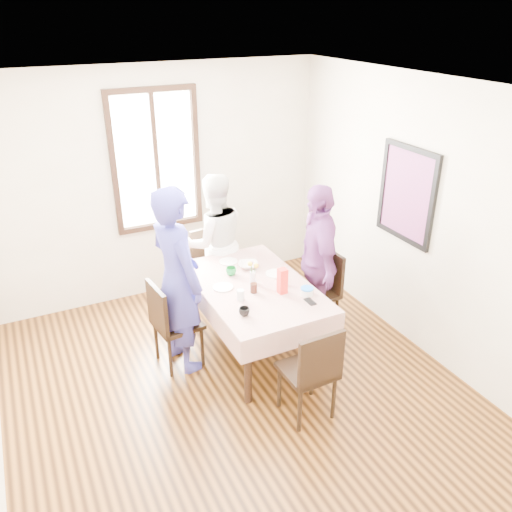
# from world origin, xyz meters

# --- Properties ---
(ground) EXTENTS (4.50, 4.50, 0.00)m
(ground) POSITION_xyz_m (0.00, 0.00, 0.00)
(ground) COLOR black
(ground) RESTS_ON ground
(back_wall) EXTENTS (4.00, 0.00, 4.00)m
(back_wall) POSITION_xyz_m (0.00, 2.25, 1.35)
(back_wall) COLOR beige
(back_wall) RESTS_ON ground
(right_wall) EXTENTS (0.00, 4.50, 4.50)m
(right_wall) POSITION_xyz_m (2.00, 0.00, 1.35)
(right_wall) COLOR beige
(right_wall) RESTS_ON ground
(window_frame) EXTENTS (1.02, 0.06, 1.62)m
(window_frame) POSITION_xyz_m (0.00, 2.23, 1.65)
(window_frame) COLOR black
(window_frame) RESTS_ON back_wall
(window_pane) EXTENTS (0.90, 0.02, 1.50)m
(window_pane) POSITION_xyz_m (0.00, 2.24, 1.65)
(window_pane) COLOR white
(window_pane) RESTS_ON back_wall
(art_poster) EXTENTS (0.04, 0.76, 0.96)m
(art_poster) POSITION_xyz_m (1.98, 0.30, 1.55)
(art_poster) COLOR red
(art_poster) RESTS_ON right_wall
(dining_table) EXTENTS (0.91, 1.50, 0.75)m
(dining_table) POSITION_xyz_m (0.43, 0.58, 0.38)
(dining_table) COLOR black
(dining_table) RESTS_ON ground
(tablecloth) EXTENTS (1.03, 1.62, 0.01)m
(tablecloth) POSITION_xyz_m (0.43, 0.58, 0.76)
(tablecloth) COLOR #5F0E06
(tablecloth) RESTS_ON dining_table
(chair_left) EXTENTS (0.46, 0.46, 0.91)m
(chair_left) POSITION_xyz_m (-0.33, 0.72, 0.46)
(chair_left) COLOR black
(chair_left) RESTS_ON ground
(chair_right) EXTENTS (0.44, 0.44, 0.91)m
(chair_right) POSITION_xyz_m (1.18, 0.63, 0.46)
(chair_right) COLOR black
(chair_right) RESTS_ON ground
(chair_far) EXTENTS (0.47, 0.47, 0.91)m
(chair_far) POSITION_xyz_m (0.43, 1.62, 0.46)
(chair_far) COLOR black
(chair_far) RESTS_ON ground
(chair_near) EXTENTS (0.43, 0.43, 0.91)m
(chair_near) POSITION_xyz_m (0.43, -0.45, 0.46)
(chair_near) COLOR black
(chair_near) RESTS_ON ground
(person_left) EXTENTS (0.58, 0.75, 1.85)m
(person_left) POSITION_xyz_m (-0.31, 0.72, 0.92)
(person_left) COLOR #383595
(person_left) RESTS_ON ground
(person_far) EXTENTS (0.83, 0.67, 1.61)m
(person_far) POSITION_xyz_m (0.43, 1.60, 0.81)
(person_far) COLOR white
(person_far) RESTS_ON ground
(person_right) EXTENTS (0.71, 1.06, 1.67)m
(person_right) POSITION_xyz_m (1.16, 0.63, 0.84)
(person_right) COLOR #793A7F
(person_right) RESTS_ON ground
(mug_black) EXTENTS (0.10, 0.10, 0.08)m
(mug_black) POSITION_xyz_m (0.11, 0.12, 0.80)
(mug_black) COLOR black
(mug_black) RESTS_ON tablecloth
(mug_flag) EXTENTS (0.11, 0.11, 0.08)m
(mug_flag) POSITION_xyz_m (0.70, 0.48, 0.80)
(mug_flag) COLOR red
(mug_flag) RESTS_ON tablecloth
(mug_green) EXTENTS (0.15, 0.15, 0.08)m
(mug_green) POSITION_xyz_m (0.31, 0.87, 0.80)
(mug_green) COLOR #0C7226
(mug_green) RESTS_ON tablecloth
(serving_bowl) EXTENTS (0.27, 0.27, 0.05)m
(serving_bowl) POSITION_xyz_m (0.54, 0.95, 0.79)
(serving_bowl) COLOR white
(serving_bowl) RESTS_ON tablecloth
(juice_carton) EXTENTS (0.08, 0.08, 0.25)m
(juice_carton) POSITION_xyz_m (0.60, 0.33, 0.89)
(juice_carton) COLOR red
(juice_carton) RESTS_ON tablecloth
(butter_tub) EXTENTS (0.12, 0.12, 0.06)m
(butter_tub) POSITION_xyz_m (0.80, 0.19, 0.79)
(butter_tub) COLOR white
(butter_tub) RESTS_ON tablecloth
(jam_jar) EXTENTS (0.07, 0.07, 0.10)m
(jam_jar) POSITION_xyz_m (0.36, 0.45, 0.81)
(jam_jar) COLOR black
(jam_jar) RESTS_ON tablecloth
(drinking_glass) EXTENTS (0.07, 0.07, 0.10)m
(drinking_glass) POSITION_xyz_m (0.19, 0.38, 0.81)
(drinking_glass) COLOR silver
(drinking_glass) RESTS_ON tablecloth
(smartphone) EXTENTS (0.07, 0.14, 0.01)m
(smartphone) POSITION_xyz_m (0.75, 0.06, 0.77)
(smartphone) COLOR black
(smartphone) RESTS_ON tablecloth
(flower_vase) EXTENTS (0.06, 0.06, 0.12)m
(flower_vase) POSITION_xyz_m (0.44, 0.63, 0.82)
(flower_vase) COLOR silver
(flower_vase) RESTS_ON tablecloth
(plate_left) EXTENTS (0.20, 0.20, 0.01)m
(plate_left) POSITION_xyz_m (0.13, 0.66, 0.77)
(plate_left) COLOR white
(plate_left) RESTS_ON tablecloth
(plate_right) EXTENTS (0.20, 0.20, 0.01)m
(plate_right) POSITION_xyz_m (0.72, 0.69, 0.77)
(plate_right) COLOR white
(plate_right) RESTS_ON tablecloth
(plate_far) EXTENTS (0.20, 0.20, 0.01)m
(plate_far) POSITION_xyz_m (0.40, 1.16, 0.77)
(plate_far) COLOR white
(plate_far) RESTS_ON tablecloth
(butter_lid) EXTENTS (0.12, 0.12, 0.01)m
(butter_lid) POSITION_xyz_m (0.80, 0.19, 0.83)
(butter_lid) COLOR blue
(butter_lid) RESTS_ON butter_tub
(flower_bunch) EXTENTS (0.09, 0.09, 0.10)m
(flower_bunch) POSITION_xyz_m (0.44, 0.63, 0.93)
(flower_bunch) COLOR yellow
(flower_bunch) RESTS_ON flower_vase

